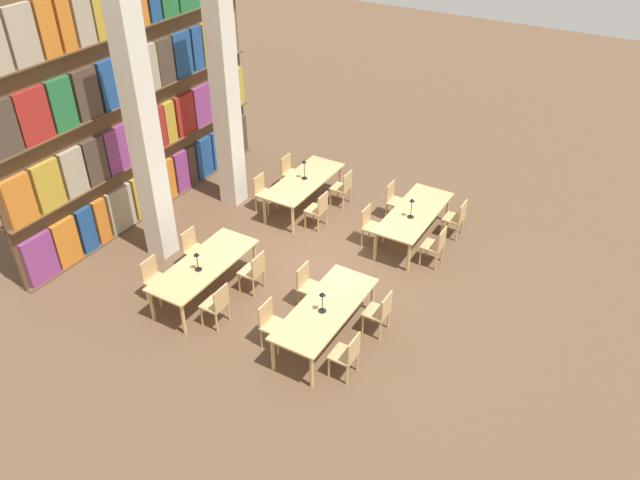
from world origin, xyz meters
TOP-DOWN VIEW (x-y plane):
  - ground_plane at (0.00, 0.00)m, footprint 40.00×40.00m
  - bookshelf_bank at (0.01, 4.43)m, footprint 7.31×0.35m
  - pillar_left at (-1.25, 3.02)m, footprint 0.47×0.47m
  - pillar_center at (1.25, 3.02)m, footprint 0.47×0.47m
  - reading_table_0 at (-1.81, -1.31)m, footprint 2.35×0.92m
  - chair_0 at (-2.39, -2.05)m, footprint 0.42×0.40m
  - chair_1 at (-2.39, -0.57)m, footprint 0.42×0.40m
  - chair_2 at (-1.17, -2.05)m, footprint 0.42×0.40m
  - chair_3 at (-1.17, -0.57)m, footprint 0.42×0.40m
  - desk_lamp_0 at (-1.93, -1.31)m, footprint 0.14×0.14m
  - reading_table_1 at (1.86, -1.39)m, footprint 2.35×0.92m
  - chair_4 at (1.27, -2.13)m, footprint 0.42×0.40m
  - chair_5 at (1.27, -0.65)m, footprint 0.42×0.40m
  - chair_6 at (2.49, -2.13)m, footprint 0.42×0.40m
  - chair_7 at (2.49, -0.65)m, footprint 0.42×0.40m
  - desk_lamp_1 at (1.62, -1.40)m, footprint 0.14×0.14m
  - reading_table_2 at (-1.89, 1.31)m, footprint 2.35×0.92m
  - chair_8 at (-2.47, 0.57)m, footprint 0.42×0.40m
  - chair_9 at (-2.47, 2.06)m, footprint 0.42×0.40m
  - chair_10 at (-1.33, 0.57)m, footprint 0.42×0.40m
  - chair_11 at (-1.33, 2.06)m, footprint 0.42×0.40m
  - desk_lamp_2 at (-2.09, 1.28)m, footprint 0.14×0.14m
  - reading_table_3 at (1.86, 1.40)m, footprint 2.35×0.92m
  - chair_12 at (1.26, 0.66)m, footprint 0.42×0.40m
  - chair_13 at (1.26, 2.14)m, footprint 0.42×0.40m
  - chair_14 at (2.41, 0.66)m, footprint 0.42×0.40m
  - chair_15 at (2.41, 2.14)m, footprint 0.42×0.40m
  - desk_lamp_3 at (1.91, 1.41)m, footprint 0.14×0.14m

SIDE VIEW (x-z plane):
  - ground_plane at x=0.00m, z-range 0.00..0.00m
  - chair_0 at x=-2.39m, z-range 0.03..0.91m
  - chair_1 at x=-2.39m, z-range 0.03..0.91m
  - chair_2 at x=-1.17m, z-range 0.03..0.91m
  - chair_3 at x=-1.17m, z-range 0.03..0.91m
  - chair_4 at x=1.27m, z-range 0.03..0.91m
  - chair_5 at x=1.27m, z-range 0.03..0.91m
  - chair_6 at x=2.49m, z-range 0.03..0.91m
  - chair_7 at x=2.49m, z-range 0.03..0.91m
  - chair_8 at x=-2.47m, z-range 0.03..0.91m
  - chair_9 at x=-2.47m, z-range 0.03..0.91m
  - chair_10 at x=-1.33m, z-range 0.03..0.91m
  - chair_11 at x=-1.33m, z-range 0.03..0.91m
  - chair_12 at x=1.26m, z-range 0.03..0.91m
  - chair_13 at x=1.26m, z-range 0.03..0.91m
  - chair_14 at x=2.41m, z-range 0.03..0.91m
  - chair_15 at x=2.41m, z-range 0.03..0.91m
  - reading_table_0 at x=-1.81m, z-range 0.29..1.02m
  - reading_table_1 at x=1.86m, z-range 0.29..1.02m
  - reading_table_2 at x=-1.89m, z-range 0.29..1.02m
  - reading_table_3 at x=1.86m, z-range 0.29..1.02m
  - desk_lamp_2 at x=-2.09m, z-range 0.79..1.19m
  - desk_lamp_0 at x=-1.93m, z-range 0.79..1.21m
  - desk_lamp_1 at x=1.62m, z-range 0.80..1.26m
  - desk_lamp_3 at x=1.91m, z-range 0.81..1.29m
  - bookshelf_bank at x=0.01m, z-range -0.13..5.37m
  - pillar_left at x=-1.25m, z-range 0.00..6.00m
  - pillar_center at x=1.25m, z-range 0.00..6.00m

